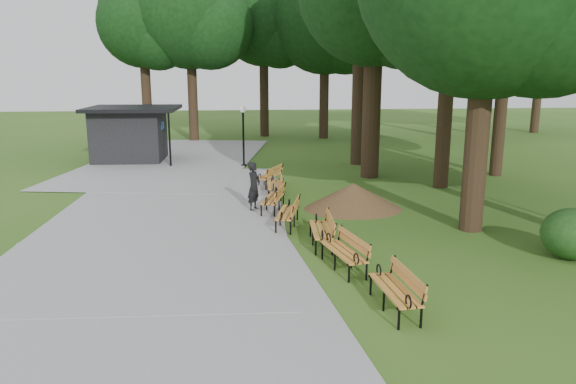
{
  "coord_description": "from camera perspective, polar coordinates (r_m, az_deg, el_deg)",
  "views": [
    {
      "loc": [
        -1.58,
        -15.09,
        4.77
      ],
      "look_at": [
        -0.03,
        1.0,
        1.1
      ],
      "focal_mm": 33.95,
      "sensor_mm": 36.0,
      "label": 1
    }
  ],
  "objects": [
    {
      "name": "bench_0",
      "position": [
        11.29,
        11.11,
        -10.02
      ],
      "size": [
        0.79,
        1.94,
        0.88
      ],
      "primitive_type": null,
      "rotation": [
        0.0,
        0.0,
        -1.49
      ],
      "color": "#C4792D",
      "rests_on": "ground"
    },
    {
      "name": "tree_backdrop",
      "position": [
        39.47,
        7.2,
        17.83
      ],
      "size": [
        36.02,
        9.83,
        16.6
      ],
      "primitive_type": null,
      "color": "black",
      "rests_on": "ground"
    },
    {
      "name": "bench_6",
      "position": [
        22.51,
        -2.01,
        1.69
      ],
      "size": [
        1.43,
        1.98,
        0.88
      ],
      "primitive_type": null,
      "rotation": [
        0.0,
        0.0,
        -2.04
      ],
      "color": "#C4792D",
      "rests_on": "ground"
    },
    {
      "name": "bench_4",
      "position": [
        18.55,
        -1.61,
        -0.71
      ],
      "size": [
        1.12,
        2.0,
        0.88
      ],
      "primitive_type": null,
      "rotation": [
        0.0,
        0.0,
        -1.84
      ],
      "color": "#C4792D",
      "rests_on": "ground"
    },
    {
      "name": "path",
      "position": [
        18.86,
        -12.71,
        -2.09
      ],
      "size": [
        12.0,
        38.0,
        0.06
      ],
      "primitive_type": "cube",
      "color": "gray",
      "rests_on": "ground"
    },
    {
      "name": "bench_2",
      "position": [
        15.02,
        3.47,
        -3.99
      ],
      "size": [
        0.74,
        1.93,
        0.88
      ],
      "primitive_type": null,
      "rotation": [
        0.0,
        0.0,
        -1.62
      ],
      "color": "#C4792D",
      "rests_on": "ground"
    },
    {
      "name": "lawn_tree_5",
      "position": [
        26.37,
        22.14,
        17.02
      ],
      "size": [
        5.85,
        5.85,
        10.09
      ],
      "color": "black",
      "rests_on": "ground"
    },
    {
      "name": "bench_5",
      "position": [
        20.75,
        -1.45,
        0.74
      ],
      "size": [
        0.72,
        1.92,
        0.88
      ],
      "primitive_type": null,
      "rotation": [
        0.0,
        0.0,
        -1.61
      ],
      "color": "#C4792D",
      "rests_on": "ground"
    },
    {
      "name": "lamp_post",
      "position": [
        27.02,
        -4.72,
        7.22
      ],
      "size": [
        0.32,
        0.32,
        3.0
      ],
      "color": "black",
      "rests_on": "ground"
    },
    {
      "name": "kiosk",
      "position": [
        29.85,
        -16.28,
        5.85
      ],
      "size": [
        4.69,
        4.11,
        2.85
      ],
      "primitive_type": null,
      "rotation": [
        0.0,
        0.0,
        -0.03
      ],
      "color": "black",
      "rests_on": "ground"
    },
    {
      "name": "shrub_0",
      "position": [
        15.88,
        27.4,
        -6.18
      ],
      "size": [
        1.55,
        1.55,
        1.31
      ],
      "primitive_type": "ellipsoid",
      "color": "#193D14",
      "rests_on": "ground"
    },
    {
      "name": "person",
      "position": [
        18.6,
        -3.58,
        0.57
      ],
      "size": [
        0.64,
        0.73,
        1.68
      ],
      "primitive_type": "imported",
      "rotation": [
        0.0,
        0.0,
        1.08
      ],
      "color": "black",
      "rests_on": "ground"
    },
    {
      "name": "dirt_mound",
      "position": [
        19.01,
        6.85,
        -0.42
      ],
      "size": [
        2.86,
        2.86,
        0.91
      ],
      "primitive_type": "cone",
      "color": "#47301C",
      "rests_on": "ground"
    },
    {
      "name": "bench_1",
      "position": [
        13.31,
        5.83,
        -6.27
      ],
      "size": [
        1.04,
        1.99,
        0.88
      ],
      "primitive_type": null,
      "rotation": [
        0.0,
        0.0,
        -1.35
      ],
      "color": "#C4792D",
      "rests_on": "ground"
    },
    {
      "name": "bench_3",
      "position": [
        16.74,
        -0.1,
        -2.21
      ],
      "size": [
        1.07,
        2.0,
        0.88
      ],
      "primitive_type": null,
      "rotation": [
        0.0,
        0.0,
        -1.81
      ],
      "color": "#C4792D",
      "rests_on": "ground"
    },
    {
      "name": "ground",
      "position": [
        15.91,
        0.45,
        -4.66
      ],
      "size": [
        100.0,
        100.0,
        0.0
      ],
      "primitive_type": "plane",
      "color": "#2E5518",
      "rests_on": "ground"
    }
  ]
}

